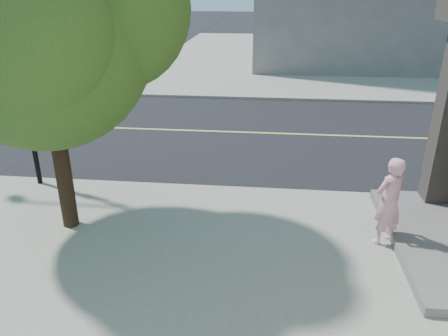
# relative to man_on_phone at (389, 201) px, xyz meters

# --- Properties ---
(ground) EXTENTS (140.00, 140.00, 0.00)m
(ground) POSITION_rel_man_on_phone_xyz_m (-8.25, 2.14, -0.98)
(ground) COLOR black
(ground) RESTS_ON ground
(road_ew) EXTENTS (140.00, 9.00, 0.01)m
(road_ew) POSITION_rel_man_on_phone_xyz_m (-8.25, 6.64, -0.98)
(road_ew) COLOR black
(road_ew) RESTS_ON ground
(sidewalk_ne) EXTENTS (29.00, 25.00, 0.12)m
(sidewalk_ne) POSITION_rel_man_on_phone_xyz_m (5.25, 23.64, -0.92)
(sidewalk_ne) COLOR gray
(sidewalk_ne) RESTS_ON ground
(man_on_phone) EXTENTS (0.75, 0.68, 1.73)m
(man_on_phone) POSITION_rel_man_on_phone_xyz_m (0.00, 0.00, 0.00)
(man_on_phone) COLOR #E19FB8
(man_on_phone) RESTS_ON sidewalk_se
(street_tree) EXTENTS (4.75, 4.32, 6.31)m
(street_tree) POSITION_rel_man_on_phone_xyz_m (-6.08, 0.01, 3.21)
(street_tree) COLOR black
(street_tree) RESTS_ON sidewalk_se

